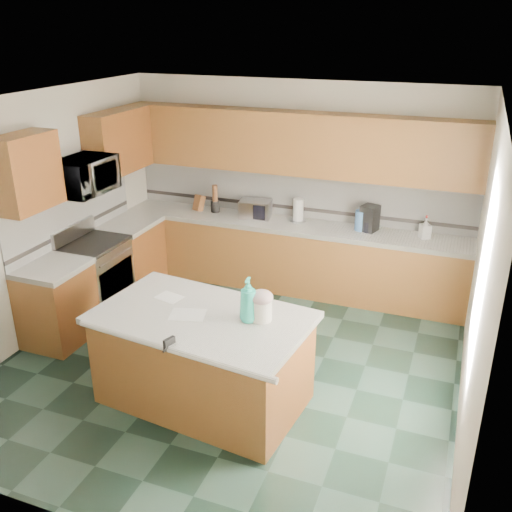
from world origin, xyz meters
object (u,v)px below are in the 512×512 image
at_px(knife_block, 199,203).
at_px(toaster_oven, 255,209).
at_px(island_top, 201,318).
at_px(coffee_maker, 369,218).
at_px(soap_bottle_island, 248,300).
at_px(island_base, 203,361).
at_px(treat_jar, 262,310).

xyz_separation_m(knife_block, toaster_oven, (0.84, 0.00, 0.01)).
bearing_deg(island_top, knife_block, 122.98).
height_order(island_top, coffee_maker, coffee_maker).
bearing_deg(island_top, toaster_oven, 107.25).
distance_m(knife_block, toaster_oven, 0.84).
relative_size(island_top, soap_bottle_island, 4.70).
height_order(island_base, knife_block, knife_block).
height_order(treat_jar, soap_bottle_island, soap_bottle_island).
distance_m(island_base, soap_bottle_island, 0.82).
relative_size(island_base, knife_block, 8.38).
relative_size(treat_jar, coffee_maker, 0.59).
xyz_separation_m(treat_jar, knife_block, (-1.88, 2.61, 0.01)).
height_order(knife_block, coffee_maker, coffee_maker).
bearing_deg(coffee_maker, island_top, -93.43).
xyz_separation_m(treat_jar, soap_bottle_island, (-0.10, -0.05, 0.11)).
distance_m(island_base, treat_jar, 0.80).
distance_m(island_base, knife_block, 3.09).
distance_m(island_base, island_top, 0.46).
height_order(toaster_oven, coffee_maker, coffee_maker).
bearing_deg(treat_jar, island_base, -154.07).
height_order(treat_jar, coffee_maker, coffee_maker).
distance_m(soap_bottle_island, coffee_maker, 2.75).
bearing_deg(knife_block, coffee_maker, 23.19).
relative_size(treat_jar, soap_bottle_island, 0.47).
bearing_deg(soap_bottle_island, island_top, -177.81).
relative_size(island_base, toaster_oven, 4.48).
xyz_separation_m(treat_jar, toaster_oven, (-1.05, 2.61, 0.02)).
xyz_separation_m(island_top, toaster_oven, (-0.51, 2.71, 0.15)).
distance_m(island_top, treat_jar, 0.56).
xyz_separation_m(island_base, soap_bottle_island, (0.44, 0.06, 0.70)).
bearing_deg(island_base, knife_block, 122.98).
bearing_deg(island_top, treat_jar, 17.85).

